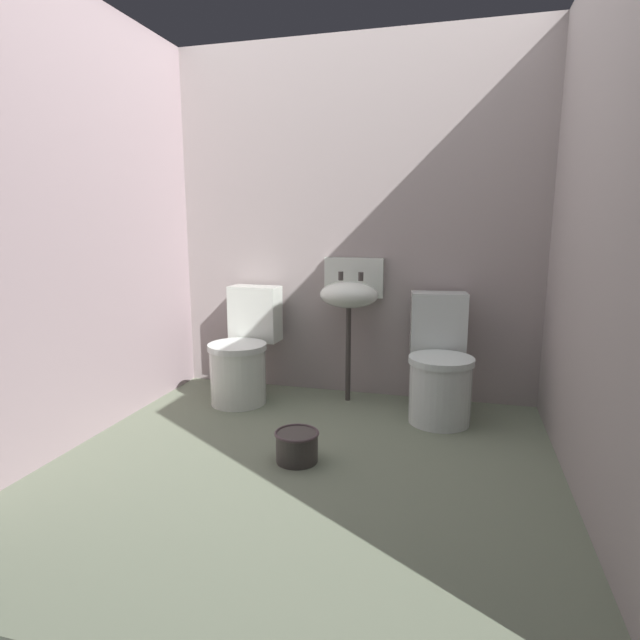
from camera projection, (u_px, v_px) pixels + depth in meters
name	position (u px, v px, depth m)	size (l,w,h in m)	color
ground_plane	(306.00, 467.00, 2.73)	(2.98, 2.74, 0.08)	slate
wall_back	(354.00, 222.00, 3.64)	(2.98, 0.10, 2.47)	#9C8F8E
wall_left	(84.00, 222.00, 2.93)	(0.10, 2.54, 2.47)	#A08A8F
wall_right	(605.00, 223.00, 2.24)	(0.10, 2.54, 2.47)	gray
toilet_left	(243.00, 355.00, 3.61)	(0.42, 0.61, 0.78)	silver
toilet_right	(439.00, 369.00, 3.27)	(0.45, 0.63, 0.78)	silver
sink	(350.00, 294.00, 3.53)	(0.42, 0.35, 0.99)	#3B3634
bucket	(297.00, 446.00, 2.70)	(0.24, 0.24, 0.16)	#3B3634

